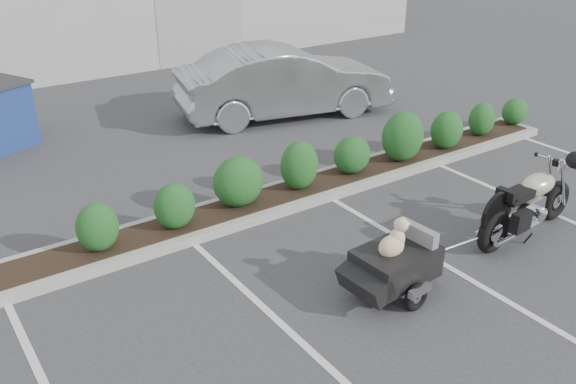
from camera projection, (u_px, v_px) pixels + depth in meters
ground at (343, 265)px, 8.77m from camera, size 90.00×90.00×0.00m
planter_kerb at (308, 189)px, 10.89m from camera, size 12.00×1.00×0.15m
motorcycle at (529, 204)px, 9.33m from camera, size 2.36×0.80×1.35m
pet_trailer at (395, 263)px, 7.94m from camera, size 1.88×1.05×1.12m
sedan at (284, 81)px, 14.56m from camera, size 5.36×2.88×1.68m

